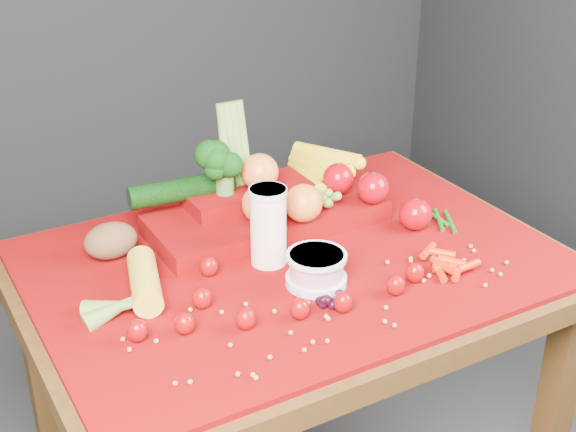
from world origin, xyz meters
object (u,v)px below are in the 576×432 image
milk_glass (268,223)px  yogurt_bowl (316,268)px  table (293,301)px  produce_mound (274,199)px

milk_glass → yogurt_bowl: milk_glass is taller
table → yogurt_bowl: 0.18m
yogurt_bowl → produce_mound: 0.27m
milk_glass → produce_mound: produce_mound is taller
produce_mound → milk_glass: bearing=-122.3°
milk_glass → produce_mound: 0.17m
table → produce_mound: bearing=75.4°
yogurt_bowl → produce_mound: (0.05, 0.27, 0.03)m
table → yogurt_bowl: yogurt_bowl is taller
table → produce_mound: (0.04, 0.16, 0.17)m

